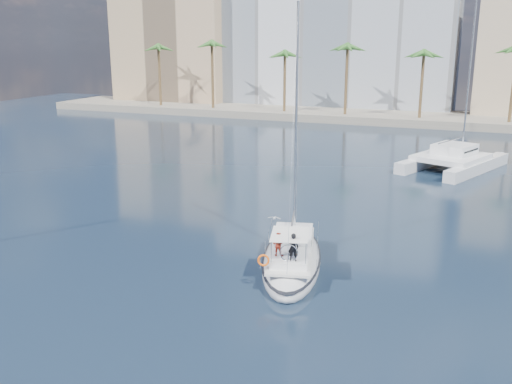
% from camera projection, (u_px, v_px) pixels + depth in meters
% --- Properties ---
extents(ground, '(160.00, 160.00, 0.00)m').
position_uv_depth(ground, '(235.00, 244.00, 36.11)').
color(ground, black).
rests_on(ground, ground).
extents(quay, '(120.00, 14.00, 1.20)m').
position_uv_depth(quay, '(389.00, 117.00, 90.68)').
color(quay, gray).
rests_on(quay, ground).
extents(building_modern, '(42.00, 16.00, 28.00)m').
position_uv_depth(building_modern, '(337.00, 31.00, 102.25)').
color(building_modern, silver).
rests_on(building_modern, ground).
extents(building_tan_left, '(22.00, 14.00, 22.00)m').
position_uv_depth(building_tan_left, '(179.00, 47.00, 110.15)').
color(building_tan_left, tan).
rests_on(building_tan_left, ground).
extents(palm_left, '(3.60, 3.60, 12.30)m').
position_uv_depth(palm_left, '(186.00, 53.00, 96.71)').
color(palm_left, brown).
rests_on(palm_left, ground).
extents(palm_centre, '(3.60, 3.60, 12.30)m').
position_uv_depth(palm_centre, '(389.00, 55.00, 84.58)').
color(palm_centre, brown).
rests_on(palm_centre, ground).
extents(main_sloop, '(5.82, 10.82, 15.33)m').
position_uv_depth(main_sloop, '(292.00, 258.00, 32.46)').
color(main_sloop, silver).
rests_on(main_sloop, ground).
extents(catamaran, '(10.35, 13.79, 18.00)m').
position_uv_depth(catamaran, '(453.00, 158.00, 56.73)').
color(catamaran, silver).
rests_on(catamaran, ground).
extents(seagull, '(0.96, 0.41, 0.18)m').
position_uv_depth(seagull, '(275.00, 218.00, 40.25)').
color(seagull, silver).
rests_on(seagull, ground).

